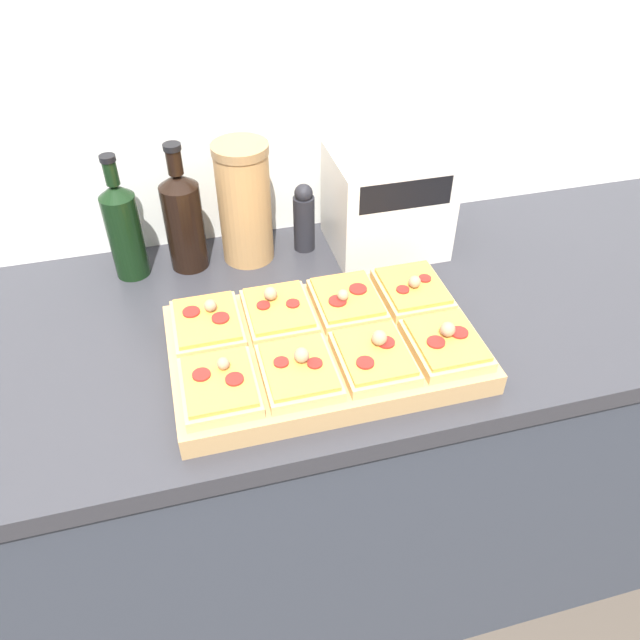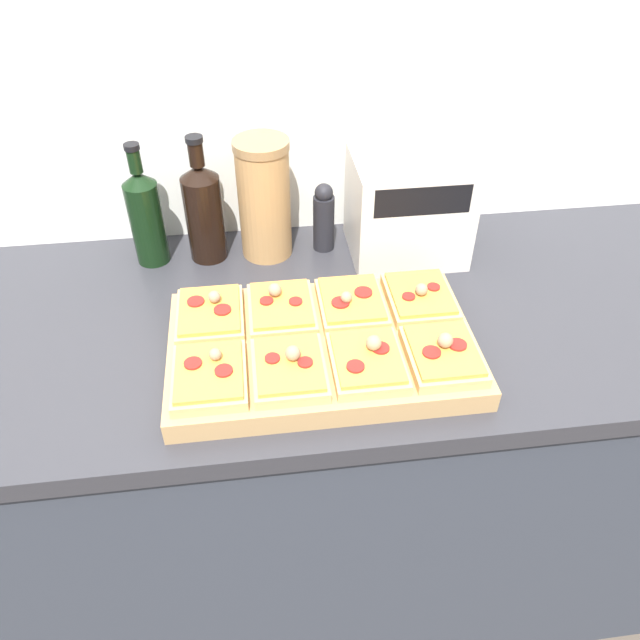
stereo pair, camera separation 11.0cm
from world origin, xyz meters
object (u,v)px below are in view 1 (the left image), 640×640
cutting_board (324,348)px  toaster_oven (387,201)px  pepper_mill (304,218)px  olive_oil_bottle (124,228)px  grain_jar_tall (245,203)px  wine_bottle (184,219)px

cutting_board → toaster_oven: toaster_oven is taller
pepper_mill → cutting_board: bearing=-98.0°
olive_oil_bottle → cutting_board: bearing=-47.6°
pepper_mill → toaster_oven: (0.18, -0.03, 0.03)m
grain_jar_tall → toaster_oven: 0.30m
pepper_mill → toaster_oven: toaster_oven is taller
grain_jar_tall → toaster_oven: bearing=-6.2°
olive_oil_bottle → wine_bottle: wine_bottle is taller
olive_oil_bottle → grain_jar_tall: olive_oil_bottle is taller
olive_oil_bottle → wine_bottle: (0.12, 0.00, 0.00)m
toaster_oven → cutting_board: bearing=-125.1°
olive_oil_bottle → pepper_mill: 0.37m
wine_bottle → grain_jar_tall: 0.13m
olive_oil_bottle → wine_bottle: size_ratio=0.97×
wine_bottle → pepper_mill: (0.25, -0.00, -0.04)m
pepper_mill → olive_oil_bottle: bearing=180.0°
olive_oil_bottle → wine_bottle: 0.12m
olive_oil_bottle → grain_jar_tall: (0.25, -0.00, 0.02)m
cutting_board → wine_bottle: (-0.20, 0.35, 0.09)m
olive_oil_bottle → wine_bottle: bearing=0.0°
wine_bottle → olive_oil_bottle: bearing=180.0°
cutting_board → olive_oil_bottle: 0.49m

